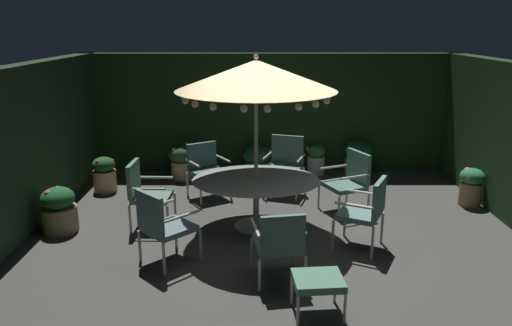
{
  "coord_description": "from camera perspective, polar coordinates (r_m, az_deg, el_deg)",
  "views": [
    {
      "loc": [
        -0.29,
        -6.45,
        2.94
      ],
      "look_at": [
        -0.29,
        0.36,
        1.0
      ],
      "focal_mm": 34.3,
      "sensor_mm": 36.0,
      "label": 1
    }
  ],
  "objects": [
    {
      "name": "potted_plant_right_far",
      "position": [
        9.99,
        11.78,
        0.58
      ],
      "size": [
        0.54,
        0.54,
        0.69
      ],
      "color": "olive",
      "rests_on": "ground_plane"
    },
    {
      "name": "potted_plant_right_near",
      "position": [
        9.74,
        0.12,
        0.42
      ],
      "size": [
        0.56,
        0.56,
        0.63
      ],
      "color": "tan",
      "rests_on": "ground_plane"
    },
    {
      "name": "patio_chair_east",
      "position": [
        5.73,
        2.75,
        -9.07
      ],
      "size": [
        0.65,
        0.69,
        0.91
      ],
      "color": "#B6B4A7",
      "rests_on": "ground_plane"
    },
    {
      "name": "patio_chair_northeast",
      "position": [
        6.24,
        -10.93,
        -6.85
      ],
      "size": [
        0.82,
        0.82,
        0.98
      ],
      "color": "#B4B3A9",
      "rests_on": "ground_plane"
    },
    {
      "name": "ottoman_footrest",
      "position": [
        5.22,
        7.24,
        -13.61
      ],
      "size": [
        0.54,
        0.49,
        0.43
      ],
      "color": "#BCB1A9",
      "rests_on": "ground_plane"
    },
    {
      "name": "ground_plane",
      "position": [
        7.09,
        2.33,
        -8.68
      ],
      "size": [
        7.63,
        7.19,
        0.02
      ],
      "primitive_type": "cube",
      "color": "#3F3E3B"
    },
    {
      "name": "patio_dining_table",
      "position": [
        7.19,
        0.0,
        -2.79
      ],
      "size": [
        1.88,
        1.59,
        0.76
      ],
      "color": "#B9AFAC",
      "rests_on": "ground_plane"
    },
    {
      "name": "patio_chair_north",
      "position": [
        7.44,
        -12.83,
        -3.08
      ],
      "size": [
        0.6,
        0.61,
        0.99
      ],
      "color": "#B5AFA6",
      "rests_on": "ground_plane"
    },
    {
      "name": "potted_plant_left_near",
      "position": [
        7.72,
        -22.0,
        -5.07
      ],
      "size": [
        0.51,
        0.51,
        0.67
      ],
      "color": "olive",
      "rests_on": "ground_plane"
    },
    {
      "name": "potted_plant_back_left",
      "position": [
        9.96,
        7.0,
        0.48
      ],
      "size": [
        0.38,
        0.37,
        0.6
      ],
      "color": "silver",
      "rests_on": "ground_plane"
    },
    {
      "name": "potted_plant_back_right",
      "position": [
        9.66,
        -8.59,
        0.35
      ],
      "size": [
        0.53,
        0.53,
        0.69
      ],
      "color": "tan",
      "rests_on": "ground_plane"
    },
    {
      "name": "potted_plant_front_corner",
      "position": [
        9.27,
        -17.27,
        -1.22
      ],
      "size": [
        0.41,
        0.41,
        0.64
      ],
      "color": "tan",
      "rests_on": "ground_plane"
    },
    {
      "name": "patio_umbrella",
      "position": [
        6.84,
        0.0,
        10.15
      ],
      "size": [
        2.27,
        2.27,
        2.55
      ],
      "color": "#BAB5A3",
      "rests_on": "ground_plane"
    },
    {
      "name": "patio_chair_southeast",
      "position": [
        6.68,
        12.79,
        -5.19
      ],
      "size": [
        0.76,
        0.77,
        1.0
      ],
      "color": "#BCB0A7",
      "rests_on": "ground_plane"
    },
    {
      "name": "potted_plant_back_center",
      "position": [
        8.91,
        23.78,
        -2.41
      ],
      "size": [
        0.4,
        0.4,
        0.64
      ],
      "color": "olive",
      "rests_on": "ground_plane"
    },
    {
      "name": "patio_chair_west",
      "position": [
        8.58,
        -5.86,
        -0.34
      ],
      "size": [
        0.81,
        0.79,
        0.94
      ],
      "color": "#B6B6A8",
      "rests_on": "ground_plane"
    },
    {
      "name": "hedge_backdrop_left",
      "position": [
        7.48,
        -26.85,
        0.67
      ],
      "size": [
        0.3,
        7.19,
        2.39
      ],
      "primitive_type": "cube",
      "color": "#1E311E",
      "rests_on": "ground_plane"
    },
    {
      "name": "patio_chair_south",
      "position": [
        8.0,
        10.87,
        -1.77
      ],
      "size": [
        0.79,
        0.81,
        0.98
      ],
      "color": "#B3B6A4",
      "rests_on": "ground_plane"
    },
    {
      "name": "hedge_backdrop_rear",
      "position": [
        10.05,
        1.63,
        5.89
      ],
      "size": [
        7.63,
        0.3,
        2.39
      ],
      "primitive_type": "cube",
      "color": "#1C3519",
      "rests_on": "ground_plane"
    },
    {
      "name": "patio_chair_southwest",
      "position": [
        8.71,
        3.41,
        0.24
      ],
      "size": [
        0.78,
        0.73,
        1.03
      ],
      "color": "#B6B2A8",
      "rests_on": "ground_plane"
    }
  ]
}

